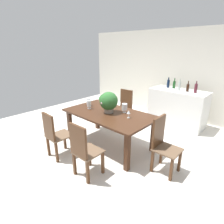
% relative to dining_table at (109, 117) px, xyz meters
% --- Properties ---
extents(ground_plane, '(7.04, 7.04, 0.00)m').
position_rel_dining_table_xyz_m(ground_plane, '(0.00, 0.22, -0.66)').
color(ground_plane, silver).
extents(back_wall, '(6.40, 0.10, 2.60)m').
position_rel_dining_table_xyz_m(back_wall, '(0.00, 2.82, 0.64)').
color(back_wall, beige).
rests_on(back_wall, ground).
extents(dining_table, '(1.91, 1.08, 0.77)m').
position_rel_dining_table_xyz_m(dining_table, '(0.00, 0.00, 0.00)').
color(dining_table, '#422616').
rests_on(dining_table, ground).
extents(chair_far_left, '(0.43, 0.44, 1.01)m').
position_rel_dining_table_xyz_m(chair_far_left, '(-0.44, 1.06, -0.12)').
color(chair_far_left, '#4C2D19').
rests_on(chair_far_left, ground).
extents(chair_near_right, '(0.42, 0.43, 0.98)m').
position_rel_dining_table_xyz_m(chair_near_right, '(0.43, -1.06, -0.13)').
color(chair_near_right, '#4C2D19').
rests_on(chair_near_right, ground).
extents(chair_foot_end, '(0.43, 0.41, 0.99)m').
position_rel_dining_table_xyz_m(chair_foot_end, '(1.27, -0.00, -0.13)').
color(chair_foot_end, '#4C2D19').
rests_on(chair_foot_end, ground).
extents(chair_near_left, '(0.41, 0.46, 0.94)m').
position_rel_dining_table_xyz_m(chair_near_left, '(-0.43, -1.06, -0.15)').
color(chair_near_left, '#4C2D19').
rests_on(chair_near_left, ground).
extents(flower_centerpiece, '(0.39, 0.40, 0.45)m').
position_rel_dining_table_xyz_m(flower_centerpiece, '(-0.02, 0.02, 0.34)').
color(flower_centerpiece, gray).
rests_on(flower_centerpiece, dining_table).
extents(crystal_vase_left, '(0.10, 0.10, 0.18)m').
position_rel_dining_table_xyz_m(crystal_vase_left, '(-0.68, 0.02, 0.21)').
color(crystal_vase_left, silver).
rests_on(crystal_vase_left, dining_table).
extents(crystal_vase_center_near, '(0.11, 0.11, 0.20)m').
position_rel_dining_table_xyz_m(crystal_vase_center_near, '(0.23, 0.24, 0.22)').
color(crystal_vase_center_near, silver).
rests_on(crystal_vase_center_near, dining_table).
extents(crystal_vase_right, '(0.09, 0.09, 0.19)m').
position_rel_dining_table_xyz_m(crystal_vase_right, '(-0.52, -0.11, 0.21)').
color(crystal_vase_right, silver).
rests_on(crystal_vase_right, dining_table).
extents(wine_glass, '(0.08, 0.08, 0.15)m').
position_rel_dining_table_xyz_m(wine_glass, '(0.48, 0.06, 0.22)').
color(wine_glass, silver).
rests_on(wine_glass, dining_table).
extents(kitchen_counter, '(1.48, 0.68, 0.99)m').
position_rel_dining_table_xyz_m(kitchen_counter, '(0.59, 2.12, -0.17)').
color(kitchen_counter, silver).
rests_on(kitchen_counter, ground).
extents(wine_bottle_dark, '(0.07, 0.07, 0.29)m').
position_rel_dining_table_xyz_m(wine_bottle_dark, '(1.00, 2.12, 0.44)').
color(wine_bottle_dark, '#511E28').
rests_on(wine_bottle_dark, kitchen_counter).
extents(wine_bottle_clear, '(0.08, 0.08, 0.29)m').
position_rel_dining_table_xyz_m(wine_bottle_clear, '(0.20, 2.24, 0.44)').
color(wine_bottle_clear, '#0F1E38').
rests_on(wine_bottle_clear, kitchen_counter).
extents(wine_bottle_green, '(0.07, 0.07, 0.28)m').
position_rel_dining_table_xyz_m(wine_bottle_green, '(0.36, 2.27, 0.43)').
color(wine_bottle_green, '#194C1E').
rests_on(wine_bottle_green, kitchen_counter).
extents(wine_bottle_amber, '(0.07, 0.07, 0.30)m').
position_rel_dining_table_xyz_m(wine_bottle_amber, '(0.58, 2.10, 0.45)').
color(wine_bottle_amber, '#B2BFB7').
rests_on(wine_bottle_amber, kitchen_counter).
extents(wine_bottle_tall, '(0.07, 0.07, 0.27)m').
position_rel_dining_table_xyz_m(wine_bottle_tall, '(0.80, 2.13, 0.43)').
color(wine_bottle_tall, black).
rests_on(wine_bottle_tall, kitchen_counter).
extents(potted_plant_floor, '(0.38, 0.38, 0.53)m').
position_rel_dining_table_xyz_m(potted_plant_floor, '(-1.87, 1.69, -0.38)').
color(potted_plant_floor, brown).
rests_on(potted_plant_floor, ground).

